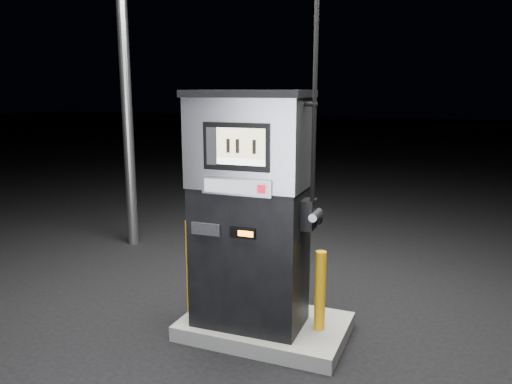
% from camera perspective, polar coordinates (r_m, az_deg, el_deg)
% --- Properties ---
extents(ground, '(80.00, 80.00, 0.00)m').
position_cam_1_polar(ground, '(5.19, 1.02, -15.86)').
color(ground, black).
rests_on(ground, ground).
extents(pump_island, '(1.60, 1.00, 0.15)m').
position_cam_1_polar(pump_island, '(5.15, 1.03, -15.12)').
color(pump_island, '#61605C').
rests_on(pump_island, ground).
extents(fuel_dispenser, '(1.23, 0.69, 4.65)m').
position_cam_1_polar(fuel_dispenser, '(4.68, -0.69, -1.89)').
color(fuel_dispenser, black).
rests_on(fuel_dispenser, pump_island).
extents(bollard_left, '(0.15, 0.15, 0.97)m').
position_cam_1_polar(bollard_left, '(5.13, -7.25, -8.52)').
color(bollard_left, '#F7AB0D').
rests_on(bollard_left, pump_island).
extents(bollard_right, '(0.11, 0.11, 0.77)m').
position_cam_1_polar(bollard_right, '(4.82, 7.33, -11.14)').
color(bollard_right, '#F7AB0D').
rests_on(bollard_right, pump_island).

